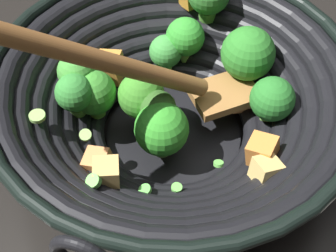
{
  "coord_description": "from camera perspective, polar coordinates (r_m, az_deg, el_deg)",
  "views": [
    {
      "loc": [
        0.34,
        0.04,
        0.45
      ],
      "look_at": [
        0.01,
        -0.01,
        0.03
      ],
      "focal_mm": 52.91,
      "sensor_mm": 36.0,
      "label": 1
    }
  ],
  "objects": [
    {
      "name": "ground_plane",
      "position": [
        0.56,
        0.63,
        -1.45
      ],
      "size": [
        4.0,
        4.0,
        0.0
      ],
      "primitive_type": "plane",
      "color": "black"
    },
    {
      "name": "wok",
      "position": [
        0.51,
        0.67,
        3.42
      ],
      "size": [
        0.41,
        0.38,
        0.25
      ],
      "color": "black",
      "rests_on": "ground"
    }
  ]
}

